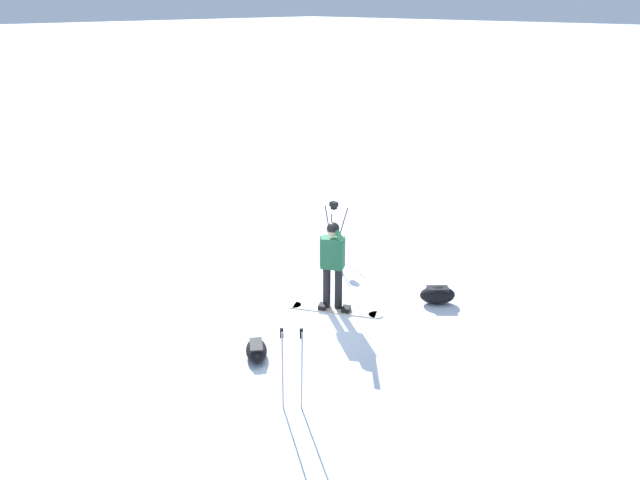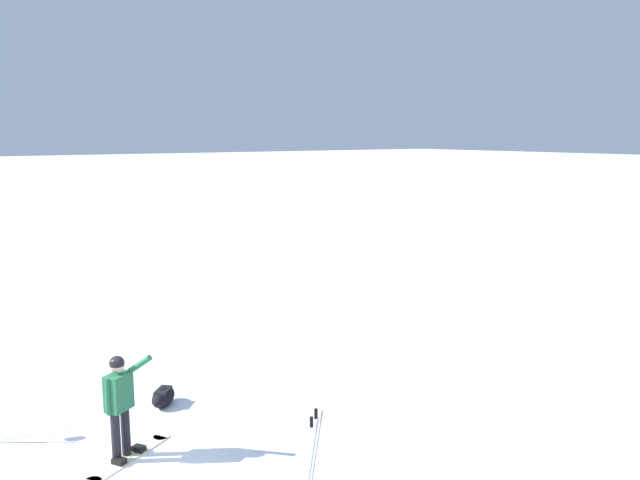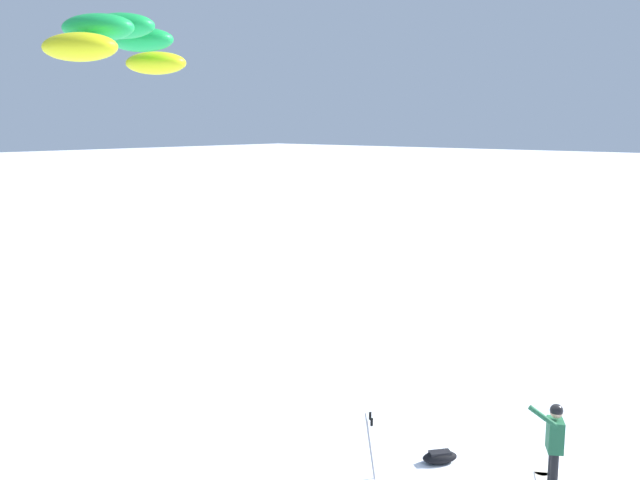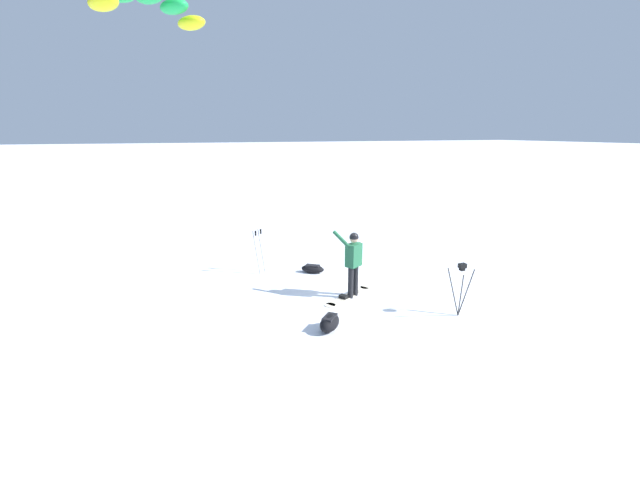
% 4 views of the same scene
% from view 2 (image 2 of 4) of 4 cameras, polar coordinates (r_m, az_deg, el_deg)
% --- Properties ---
extents(snowboarder, '(0.58, 0.69, 1.70)m').
position_cam_2_polar(snowboarder, '(10.52, -17.51, -13.24)').
color(snowboarder, black).
rests_on(snowboarder, ground_plane).
extents(snowboard, '(1.03, 1.61, 0.10)m').
position_cam_2_polar(snowboard, '(10.92, -16.69, -18.06)').
color(snowboard, beige).
rests_on(snowboard, ground_plane).
extents(gear_bag_large, '(0.72, 0.71, 0.34)m').
position_cam_2_polar(gear_bag_large, '(12.54, -13.83, -13.43)').
color(gear_bag_large, black).
rests_on(gear_bag_large, ground_plane).
extents(ski_poles, '(0.32, 0.37, 1.29)m').
position_cam_2_polar(ski_poles, '(9.06, -0.56, -17.79)').
color(ski_poles, gray).
rests_on(ski_poles, ground_plane).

